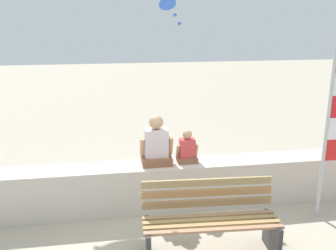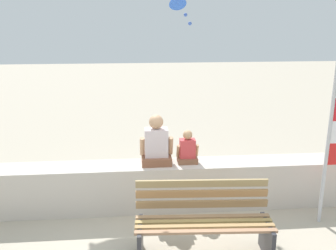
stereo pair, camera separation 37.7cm
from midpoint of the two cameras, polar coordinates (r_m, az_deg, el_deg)
seawall_ledge at (r=5.86m, az=-2.47°, el=-9.05°), size 5.90×0.50×0.71m
park_bench at (r=4.81m, az=4.01°, el=-14.19°), size 1.68×0.70×0.88m
person_adult at (r=5.63m, az=-3.68°, el=-3.03°), size 0.49×0.36×0.75m
person_child at (r=5.72m, az=0.99°, el=-3.70°), size 0.33×0.24×0.50m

